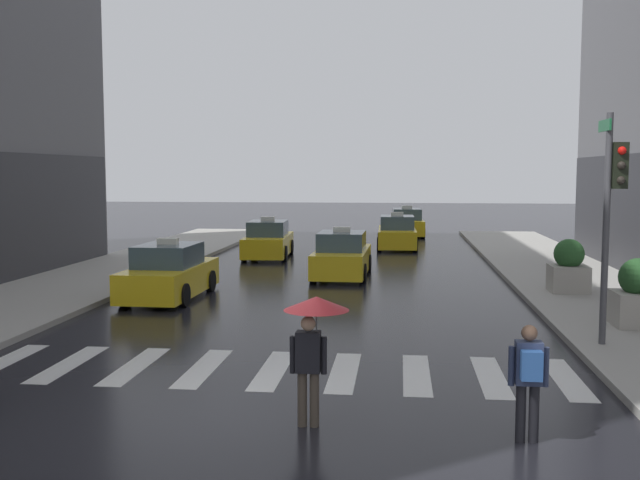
% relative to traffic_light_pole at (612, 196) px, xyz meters
% --- Properties ---
extents(ground_plane, '(160.00, 160.00, 0.00)m').
position_rel_traffic_light_pole_xyz_m(ground_plane, '(-6.71, -5.24, -3.26)').
color(ground_plane, black).
extents(crosswalk_markings, '(11.30, 2.80, 0.01)m').
position_rel_traffic_light_pole_xyz_m(crosswalk_markings, '(-6.71, -2.24, -3.25)').
color(crosswalk_markings, silver).
rests_on(crosswalk_markings, ground).
extents(traffic_light_pole, '(0.44, 0.84, 4.80)m').
position_rel_traffic_light_pole_xyz_m(traffic_light_pole, '(0.00, 0.00, 0.00)').
color(traffic_light_pole, '#47474C').
rests_on(traffic_light_pole, curb_right).
extents(taxi_lead, '(1.99, 4.57, 1.80)m').
position_rel_traffic_light_pole_xyz_m(taxi_lead, '(-11.16, 5.27, -2.53)').
color(taxi_lead, yellow).
rests_on(taxi_lead, ground).
extents(taxi_second, '(2.00, 4.57, 1.80)m').
position_rel_traffic_light_pole_xyz_m(taxi_second, '(-6.40, 10.28, -2.53)').
color(taxi_second, yellow).
rests_on(taxi_second, ground).
extents(taxi_third, '(2.10, 4.62, 1.80)m').
position_rel_traffic_light_pole_xyz_m(taxi_third, '(-10.11, 15.86, -2.53)').
color(taxi_third, yellow).
rests_on(taxi_third, ground).
extents(taxi_fourth, '(1.99, 4.57, 1.80)m').
position_rel_traffic_light_pole_xyz_m(taxi_fourth, '(-4.49, 20.29, -2.53)').
color(taxi_fourth, yellow).
rests_on(taxi_fourth, ground).
extents(taxi_fifth, '(2.11, 4.62, 1.80)m').
position_rel_traffic_light_pole_xyz_m(taxi_fifth, '(-3.96, 27.50, -2.53)').
color(taxi_fifth, yellow).
rests_on(taxi_fifth, ground).
extents(pedestrian_with_umbrella, '(0.96, 0.96, 1.94)m').
position_rel_traffic_light_pole_xyz_m(pedestrian_with_umbrella, '(-5.58, -5.21, -1.74)').
color(pedestrian_with_umbrella, '#473D33').
rests_on(pedestrian_with_umbrella, ground).
extents(pedestrian_with_backpack, '(0.55, 0.43, 1.65)m').
position_rel_traffic_light_pole_xyz_m(pedestrian_with_backpack, '(-2.56, -5.53, -2.29)').
color(pedestrian_with_backpack, black).
rests_on(pedestrian_with_backpack, ground).
extents(planter_near_corner, '(1.10, 1.10, 1.60)m').
position_rel_traffic_light_pole_xyz_m(planter_near_corner, '(1.20, 1.94, -2.38)').
color(planter_near_corner, '#A8A399').
rests_on(planter_near_corner, curb_right).
extents(planter_mid_block, '(1.10, 1.10, 1.60)m').
position_rel_traffic_light_pole_xyz_m(planter_mid_block, '(0.71, 6.82, -2.38)').
color(planter_mid_block, '#A8A399').
rests_on(planter_mid_block, curb_right).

